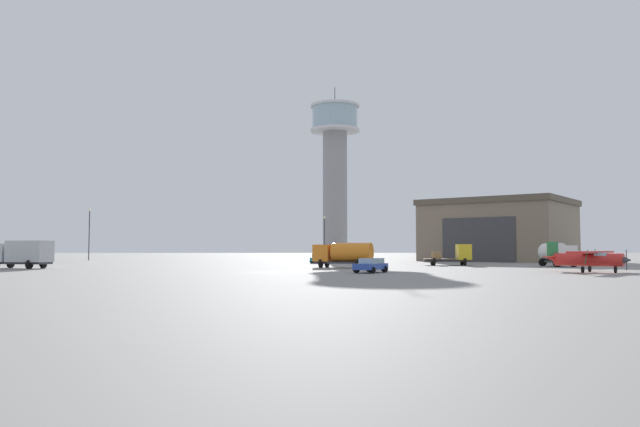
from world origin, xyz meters
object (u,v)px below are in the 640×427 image
truck_fuel_tanker_orange (344,254)px  car_blue (371,265)px  control_tower (335,162)px  light_post_north (89,230)px  airplane_red (587,258)px  truck_box_silver (22,253)px  truck_fuel_tanker_white (557,253)px  car_teal (319,258)px  light_post_east (324,234)px  truck_flatbed_yellow (455,255)px

truck_fuel_tanker_orange → car_blue: size_ratio=1.64×
control_tower → light_post_north: 52.43m
airplane_red → truck_box_silver: truck_box_silver is taller
truck_fuel_tanker_white → car_teal: (-28.98, 16.33, -0.90)m
light_post_east → truck_fuel_tanker_white: bearing=-49.5°
car_teal → light_post_east: (1.34, 15.98, 4.00)m
truck_flatbed_yellow → truck_box_silver: bearing=-164.5°
control_tower → light_post_east: 29.68m
airplane_red → light_post_north: (-66.35, 54.72, 4.17)m
truck_flatbed_yellow → light_post_north: size_ratio=0.67×
airplane_red → truck_flatbed_yellow: 23.18m
truck_fuel_tanker_white → car_blue: (-25.11, -17.53, -0.90)m
airplane_red → truck_fuel_tanker_orange: bearing=-168.4°
control_tower → car_blue: size_ratio=8.66×
airplane_red → control_tower: bearing=147.1°
control_tower → truck_flatbed_yellow: size_ratio=6.00×
truck_box_silver → airplane_red: bearing=-176.3°
light_post_north → airplane_red: bearing=-39.5°
truck_box_silver → truck_fuel_tanker_white: (63.09, 4.99, -0.12)m
truck_fuel_tanker_orange → car_teal: truck_fuel_tanker_orange is taller
truck_fuel_tanker_orange → car_blue: (1.63, -13.60, -0.91)m
truck_fuel_tanker_orange → truck_flatbed_yellow: bearing=-126.6°
airplane_red → light_post_east: light_post_east is taller
truck_box_silver → truck_fuel_tanker_orange: bearing=-163.0°
truck_fuel_tanker_orange → truck_flatbed_yellow: (15.36, 8.99, -0.31)m
truck_box_silver → truck_flatbed_yellow: bearing=-153.7°
light_post_north → control_tower: bearing=22.5°
light_post_east → truck_flatbed_yellow: bearing=-59.2°
truck_flatbed_yellow → car_blue: bearing=-116.8°
truck_flatbed_yellow → truck_fuel_tanker_orange: bearing=-145.2°
light_post_north → truck_fuel_tanker_white: bearing=-28.1°
car_teal → truck_fuel_tanker_orange: bearing=-155.8°
light_post_east → car_blue: bearing=-87.1°
car_teal → light_post_north: 47.10m
car_teal → light_post_east: bearing=13.1°
airplane_red → truck_fuel_tanker_white: 17.57m
truck_box_silver → car_blue: bearing=177.0°
truck_box_silver → truck_fuel_tanker_orange: truck_box_silver is taller
car_teal → airplane_red: bearing=-125.6°
airplane_red → truck_flatbed_yellow: (-7.04, 22.09, -0.04)m
control_tower → truck_fuel_tanker_orange: bearing=-92.2°
truck_fuel_tanker_orange → truck_box_silver: bearing=24.8°
truck_fuel_tanker_white → truck_fuel_tanker_orange: bearing=-85.7°
control_tower → car_blue: bearing=-90.5°
truck_fuel_tanker_white → light_post_north: size_ratio=0.62×
control_tower → airplane_red: size_ratio=4.48×
truck_fuel_tanker_white → car_teal: 33.28m
control_tower → light_post_north: (-46.25, -19.15, -15.60)m
airplane_red → light_post_north: 86.10m
airplane_red → truck_fuel_tanker_orange: size_ratio=1.18×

